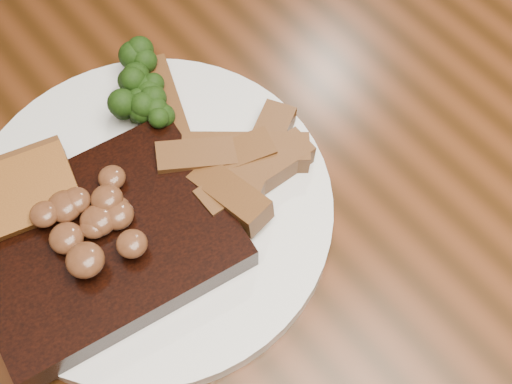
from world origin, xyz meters
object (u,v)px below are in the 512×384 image
Objects in this scene: garlic_bread at (16,214)px; potato_wedges at (229,144)px; dining_table at (258,248)px; steak at (102,243)px; plate at (150,210)px.

garlic_bread is 0.17m from potato_wedges.
potato_wedges is at bearing 83.71° from dining_table.
steak is 0.12m from potato_wedges.
potato_wedges reaches higher than plate.
garlic_bread reaches higher than plate.
potato_wedges is at bearing -3.18° from garlic_bread.
plate is (-0.07, 0.04, 0.10)m from dining_table.
dining_table is 16.16× the size of garlic_bread.
potato_wedges is (0.00, 0.04, 0.12)m from dining_table.
dining_table is at bearing -30.63° from plate.
plate is at bearing 20.14° from steak.
dining_table is 0.12m from potato_wedges.
dining_table is 0.13m from plate.
garlic_bread reaches higher than dining_table.
steak is 1.43× the size of potato_wedges.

